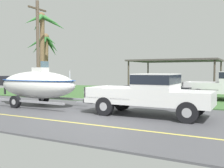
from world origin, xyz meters
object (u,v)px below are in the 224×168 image
object	(u,v)px
parked_sedan_near	(156,89)
carport_awning	(176,61)
pickup_truck_towing	(156,93)
palm_tree_near_right	(43,33)
palm_tree_far_left	(46,48)
boat_on_trailer	(37,85)
utility_pole	(38,47)

from	to	relation	value
parked_sedan_near	carport_awning	world-z (taller)	carport_awning
pickup_truck_towing	palm_tree_near_right	size ratio (longest dim) A/B	0.83
palm_tree_far_left	boat_on_trailer	bearing A→B (deg)	-50.45
pickup_truck_towing	parked_sedan_near	distance (m)	6.67
palm_tree_near_right	carport_awning	bearing A→B (deg)	36.01
pickup_truck_towing	parked_sedan_near	size ratio (longest dim) A/B	1.20
palm_tree_near_right	pickup_truck_towing	bearing A→B (deg)	-26.43
parked_sedan_near	carport_awning	xyz separation A→B (m)	(-0.19, 6.07, 2.09)
pickup_truck_towing	palm_tree_near_right	world-z (taller)	palm_tree_near_right
pickup_truck_towing	utility_pole	distance (m)	11.53
palm_tree_far_left	pickup_truck_towing	bearing A→B (deg)	-30.63
boat_on_trailer	palm_tree_far_left	xyz separation A→B (m)	(-6.43, 7.79, 2.80)
parked_sedan_near	palm_tree_near_right	world-z (taller)	palm_tree_near_right
palm_tree_far_left	utility_pole	size ratio (longest dim) A/B	0.75
carport_awning	utility_pole	world-z (taller)	utility_pole
boat_on_trailer	parked_sedan_near	size ratio (longest dim) A/B	1.36
boat_on_trailer	carport_awning	distance (m)	13.27
carport_awning	boat_on_trailer	bearing A→B (deg)	-109.74
palm_tree_near_right	boat_on_trailer	bearing A→B (deg)	-50.18
pickup_truck_towing	boat_on_trailer	size ratio (longest dim) A/B	0.89
carport_awning	palm_tree_near_right	size ratio (longest dim) A/B	1.11
boat_on_trailer	carport_awning	xyz separation A→B (m)	(4.45, 12.40, 1.58)
parked_sedan_near	carport_awning	size ratio (longest dim) A/B	0.62
utility_pole	carport_awning	bearing A→B (deg)	45.64
boat_on_trailer	parked_sedan_near	xyz separation A→B (m)	(4.64, 6.33, -0.50)
boat_on_trailer	palm_tree_far_left	size ratio (longest dim) A/B	1.17
palm_tree_near_right	palm_tree_far_left	bearing A→B (deg)	128.80
parked_sedan_near	palm_tree_near_right	distance (m)	10.39
pickup_truck_towing	palm_tree_far_left	world-z (taller)	palm_tree_far_left
palm_tree_far_left	parked_sedan_near	bearing A→B (deg)	-7.54
boat_on_trailer	palm_tree_near_right	bearing A→B (deg)	129.82
parked_sedan_near	carport_awning	distance (m)	6.42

